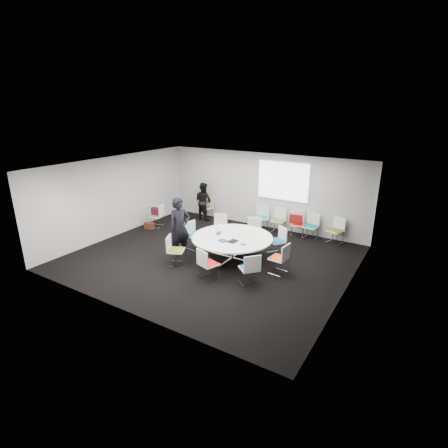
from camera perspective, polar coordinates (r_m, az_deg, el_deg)
The scene contains 31 objects.
room_shell at distance 10.26m, azimuth -1.68°, elevation 1.60°, with size 8.08×7.08×2.88m.
conference_table at distance 10.43m, azimuth 1.33°, elevation -2.99°, with size 2.40×2.40×0.73m.
projection_screen at distance 12.81m, azimuth 9.60°, elevation 6.92°, with size 1.90×0.03×1.35m, color white.
chair_ring_a at distance 9.83m, azimuth 8.92°, elevation -6.47°, with size 0.49×0.51×0.88m.
chair_ring_b at distance 11.02m, azimuth 8.60°, elevation -3.59°, with size 0.63×0.63×0.88m.
chair_ring_c at distance 11.76m, azimuth 4.93°, elevation -1.96°, with size 0.61×0.60×0.88m.
chair_ring_d at distance 12.09m, azimuth -0.68°, elevation -1.30°, with size 0.60×0.60×0.88m.
chair_ring_e at distance 11.41m, azimuth -4.85°, elevation -2.63°, with size 0.52×0.53×0.88m.
chair_ring_f at distance 10.32m, azimuth -7.87°, elevation -5.15°, with size 0.60×0.60×0.88m.
chair_ring_g at distance 9.40m, azimuth -2.59°, elevation -7.46°, with size 0.58×0.57×0.88m.
chair_ring_h at distance 9.16m, azimuth 4.16°, elevation -8.23°, with size 0.64×0.64×0.88m.
chair_back_a at distance 13.19m, azimuth 6.27°, elevation 0.32°, with size 0.60×0.59×0.88m.
chair_back_b at distance 12.94m, azimuth 8.82°, elevation -0.17°, with size 0.50×0.49×0.88m.
chair_back_c at distance 12.69m, azimuth 11.88°, elevation -0.73°, with size 0.59×0.59×0.88m.
chair_back_d at distance 12.53m, azimuth 13.91°, elevation -1.14°, with size 0.50×0.49×0.88m.
chair_back_e at distance 12.35m, azimuth 17.65°, elevation -1.78°, with size 0.58×0.57×0.88m.
chair_spare_left at distance 13.60m, azimuth -10.84°, elevation 0.66°, with size 0.57×0.58×0.88m.
chair_person_back at distance 14.42m, azimuth -2.96°, elevation 2.03°, with size 0.59×0.59×0.88m.
person_main at distance 10.62m, azimuth -7.23°, elevation -0.59°, with size 0.68×0.45×1.86m, color black.
person_back at distance 14.16m, azimuth -3.39°, elevation 3.76°, with size 0.74×0.58×1.53m, color black.
laptop at distance 10.61m, azimuth -0.64°, elevation -1.55°, with size 0.31×0.20×0.02m, color #333338.
laptop_lid at distance 10.73m, azimuth -0.94°, elevation -0.65°, with size 0.30×0.02×0.22m, color silver.
notebook_black at distance 10.02m, azimuth 1.46°, elevation -2.83°, with size 0.22×0.30×0.02m, color black.
tablet_folio at distance 10.05m, azimuth -0.20°, elevation -2.74°, with size 0.26×0.20×0.03m, color navy.
papers_right at distance 10.34m, azimuth 5.16°, elevation -2.23°, with size 0.30×0.21×0.00m, color silver.
papers_front at distance 10.08m, azimuth 4.52°, elevation -2.79°, with size 0.30×0.21×0.00m, color white.
cup at distance 10.42m, azimuth 2.54°, elevation -1.77°, with size 0.08×0.08×0.09m, color white.
phone at distance 9.83m, azimuth 3.17°, elevation -3.33°, with size 0.14×0.07×0.01m, color black.
maroon_bag at distance 13.50m, azimuth -10.99°, elevation 2.06°, with size 0.40×0.14×0.28m, color #491326.
brown_bag at distance 13.48m, azimuth -12.11°, elevation -0.28°, with size 0.36×0.16×0.24m, color #412215.
red_jacket at distance 12.35m, azimuth 11.67°, elevation 0.82°, with size 0.44×0.10×0.35m, color #9E1A13.
Camera 1 is at (5.50, -8.17, 4.44)m, focal length 28.00 mm.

